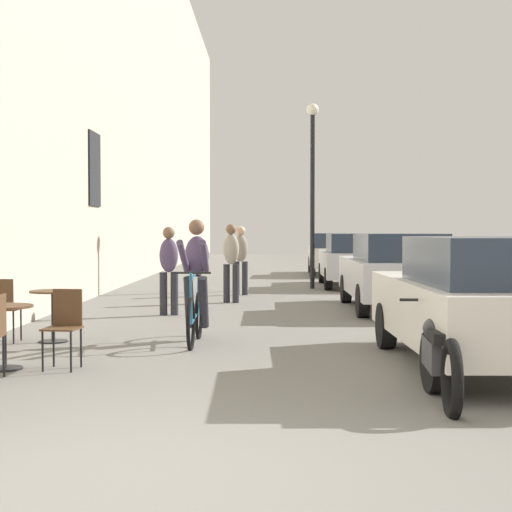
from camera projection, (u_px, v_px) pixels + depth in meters
name	position (u px, v px, depth m)	size (l,w,h in m)	color
ground_plane	(139.00, 475.00, 4.87)	(88.00, 88.00, 0.00)	slate
building_facade_left	(94.00, 23.00, 18.69)	(0.54, 68.00, 13.23)	#B7AD99
cafe_table_mid	(4.00, 323.00, 8.56)	(0.64, 0.64, 0.72)	black
cafe_chair_mid_toward_street	(64.00, 323.00, 8.63)	(0.42, 0.42, 0.89)	black
cafe_table_far	(53.00, 305.00, 10.64)	(0.64, 0.64, 0.72)	black
cafe_chair_far_toward_street	(4.00, 306.00, 10.58)	(0.38, 0.38, 0.89)	black
cyclist_on_bicycle	(196.00, 284.00, 10.62)	(0.52, 1.76, 1.74)	black
pedestrian_near	(169.00, 266.00, 13.99)	(0.37, 0.28, 1.62)	#26262D
pedestrian_mid	(231.00, 258.00, 16.40)	(0.38, 0.30, 1.69)	#26262D
pedestrian_far	(241.00, 256.00, 18.35)	(0.36, 0.27, 1.65)	#26262D
street_lamp	(313.00, 171.00, 20.26)	(0.32, 0.32, 4.90)	black
parked_car_nearest	(480.00, 301.00, 8.58)	(1.84, 4.21, 1.49)	beige
parked_car_second	(395.00, 270.00, 14.86)	(1.80, 4.21, 1.49)	#B7B7BC
parked_car_third	(354.00, 259.00, 21.01)	(1.78, 4.12, 1.46)	#B7B7BC
parked_car_fourth	(334.00, 253.00, 26.59)	(1.84, 4.12, 1.45)	beige
parked_motorcycle	(440.00, 354.00, 7.15)	(0.62, 2.15, 0.92)	black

